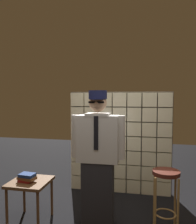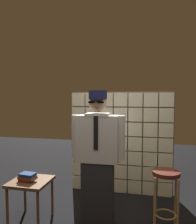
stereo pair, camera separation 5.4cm
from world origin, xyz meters
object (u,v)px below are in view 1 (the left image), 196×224
(bar_stool, at_px, (166,187))
(book_stack, at_px, (27,177))
(standing_person, at_px, (98,156))
(side_table, at_px, (30,186))

(bar_stool, xyz_separation_m, book_stack, (-1.83, -0.15, 0.04))
(standing_person, bearing_deg, bar_stool, -0.45)
(side_table, distance_m, book_stack, 0.14)
(standing_person, bearing_deg, book_stack, -172.64)
(side_table, relative_size, book_stack, 2.22)
(standing_person, xyz_separation_m, side_table, (-0.93, -0.10, -0.45))
(bar_stool, height_order, side_table, bar_stool)
(standing_person, height_order, bar_stool, standing_person)
(standing_person, bearing_deg, side_table, -174.81)
(standing_person, relative_size, book_stack, 6.98)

